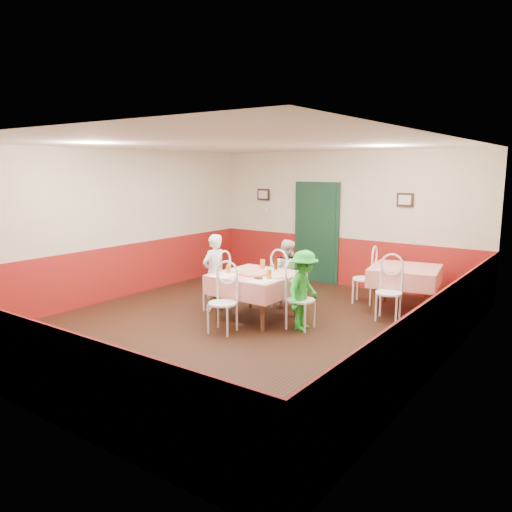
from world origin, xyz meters
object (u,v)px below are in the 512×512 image
Objects in this scene: diner_far at (286,273)px; diner_right at (304,290)px; chair_left at (217,285)px; chair_second_b at (389,293)px; glass_b at (269,274)px; wallet at (259,278)px; second_table at (404,289)px; pizza at (254,274)px; glass_a at (228,269)px; glass_c at (263,264)px; diner_left at (214,272)px; main_table at (256,297)px; chair_right at (301,300)px; beer_bottle at (276,264)px; chair_far at (284,283)px; chair_near at (222,303)px; chair_second_a at (364,279)px.

diner_right is (0.89, -0.91, 0.01)m from diner_far.
chair_left is 2.89m from chair_second_b.
glass_b is at bearing -143.91° from chair_second_b.
chair_left is 8.18× the size of wallet.
pizza is at bearing -131.04° from second_table.
diner_right is (1.75, -0.02, 0.16)m from chair_left.
glass_b is 0.12× the size of diner_right.
wallet is (0.66, -0.08, -0.06)m from glass_a.
chair_left is 5.80× the size of glass_c.
diner_left is at bearing -151.72° from glass_c.
diner_left is at bearing -165.43° from chair_second_b.
second_table is 0.92× the size of diner_far.
main_table is at bearing 131.71° from wallet.
second_table is at bearing 45.12° from glass_a.
chair_right is at bearing 119.07° from diner_far.
glass_a is 0.10× the size of diner_left.
chair_second_b is at bearing 25.76° from beer_bottle.
chair_right and chair_far have the same top height.
glass_b is at bearing 87.18° from diner_left.
diner_left reaches higher than glass_b.
diner_right is at bearing 85.15° from chair_left.
chair_left is at bearing 164.68° from wallet.
wallet is (0.26, -0.23, -0.00)m from pizza.
pizza is at bearing 76.40° from diner_far.
chair_right is at bearing 138.20° from chair_far.
main_table is 2.65m from second_table.
glass_b reaches higher than second_table.
chair_right is at bearing 32.30° from chair_near.
wallet is at bearing -140.31° from glass_b.
chair_far is 1.00× the size of chair_near.
glass_b is 0.67m from beer_bottle.
chair_near is (-0.02, -1.70, 0.00)m from chair_far.
chair_second_b reaches higher than pizza.
chair_far is 0.61m from glass_c.
chair_second_b is at bearing 35.53° from chair_second_a.
beer_bottle is at bearing -39.99° from chair_second_a.
chair_left is at bearing -53.52° from chair_second_a.
main_table is at bearing 152.35° from glass_b.
pizza is 0.35m from wallet.
glass_b is 0.83m from glass_c.
chair_far reaches higher than glass_a.
glass_a is 0.62× the size of beer_bottle.
diner_far is (-1.77, -1.06, 0.23)m from second_table.
chair_far is at bearing 110.02° from glass_b.
glass_b is 1.32m from diner_left.
diner_far is (0.01, 0.90, 0.23)m from main_table.
chair_second_a is (1.02, 1.11, 0.00)m from chair_far.
chair_second_a is at bearing 131.81° from chair_left.
glass_b reaches higher than chair_right.
diner_far is at bearing -86.80° from chair_far.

